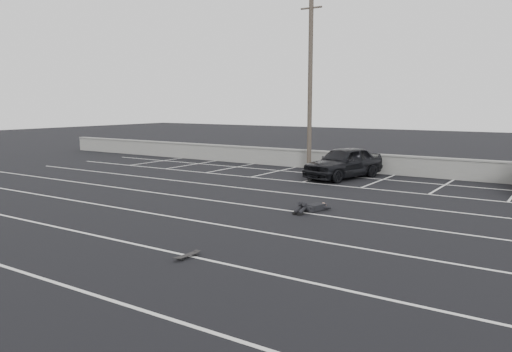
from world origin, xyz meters
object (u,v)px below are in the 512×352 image
Objects in this scene: utility_pole at (310,84)px; skateboard at (187,256)px; person at (316,204)px; car_left at (344,162)px.

skateboard is at bearing -72.81° from utility_pole.
utility_pole is 14.16× the size of skateboard.
utility_pole reaches higher than person.
car_left is 14.65m from skateboard.
person is at bearing -61.39° from utility_pole.
car_left is 0.49× the size of utility_pole.
skateboard is at bearing -81.04° from person.
person is at bearing 92.24° from skateboard.
person is (2.30, -7.74, -0.59)m from car_left.
person is 3.36× the size of skateboard.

